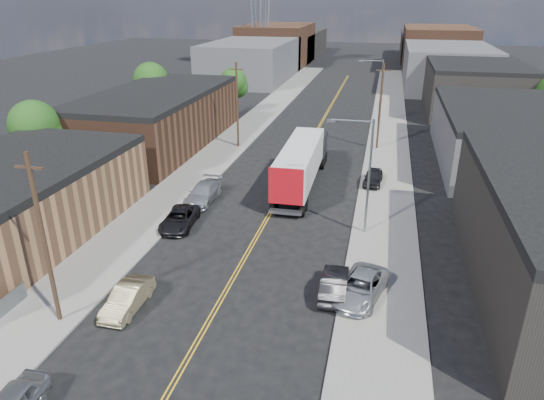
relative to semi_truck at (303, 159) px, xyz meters
The scene contains 29 objects.
ground 25.66m from the semi_truck, 93.37° to the left, with size 260.00×260.00×0.00m, color black.
centerline 10.89m from the semi_truck, 98.13° to the left, with size 0.32×120.00×0.01m, color gold.
sidewalk_left 15.40m from the semi_truck, 136.34° to the left, with size 5.00×140.00×0.15m, color slate.
sidewalk_right 13.42m from the semi_truck, 52.69° to the left, with size 5.00×140.00×0.15m, color slate.
warehouse_tan 25.55m from the semi_truck, 139.76° to the right, with size 12.00×22.00×5.60m.
warehouse_brown 21.71m from the semi_truck, 154.03° to the left, with size 12.00×26.00×6.60m.
industrial_right_b 23.51m from the semi_truck, 29.29° to the left, with size 14.00×24.00×6.10m.
industrial_right_c 42.76m from the semi_truck, 61.34° to the left, with size 14.00×22.00×7.60m.
skyline_left_a 64.22m from the semi_truck, 109.56° to the left, with size 16.00×30.00×8.00m, color #3E3E41.
skyline_right_a 63.28m from the semi_truck, 73.00° to the left, with size 16.00×30.00×8.00m, color #3E3E41.
skyline_left_b 88.20m from the semi_truck, 104.12° to the left, with size 16.00×26.00×10.00m, color #482B1C.
skyline_right_b 87.51m from the semi_truck, 77.79° to the left, with size 16.00×26.00×10.00m, color #482B1C.
skyline_left_c 107.67m from the semi_truck, 101.52° to the left, with size 16.00×40.00×7.00m, color black.
skyline_right_c 107.11m from the semi_truck, 80.05° to the left, with size 16.00×40.00×7.00m, color black.
streetlight_near 11.64m from the semi_truck, 57.31° to the right, with size 3.39×0.25×9.00m.
streetlight_far 26.37m from the semi_truck, 76.55° to the left, with size 3.39×0.25×9.00m.
utility_pole_left_near 26.48m from the semi_truck, 111.60° to the right, with size 1.60×0.26×10.00m.
utility_pole_left_far 14.54m from the semi_truck, 132.74° to the left, with size 1.60×0.26×10.00m.
utility_pole_right 15.30m from the semi_truck, 63.60° to the left, with size 1.60×0.26×10.00m.
tree_left_near 25.97m from the semi_truck, 169.97° to the right, with size 4.85×4.76×7.91m.
tree_left_mid 32.81m from the semi_truck, 141.14° to the left, with size 5.10×5.04×8.37m.
tree_left_far 31.61m from the semi_truck, 119.32° to the left, with size 4.35×4.20×6.97m.
semi_truck is the anchor object (origin of this frame).
car_left_b 23.53m from the semi_truck, 106.09° to the right, with size 1.52×4.36×1.44m, color #827955.
car_left_c 14.17m from the semi_truck, 124.21° to the right, with size 2.29×4.97×1.38m, color black.
car_left_d 10.21m from the semi_truck, 141.72° to the right, with size 2.22×5.46×1.59m, color #A7A8AC.
car_right_oncoming 19.11m from the semi_truck, 74.46° to the right, with size 1.57×4.51×1.49m, color black.
car_right_lot_a 19.75m from the semi_truck, 70.05° to the right, with size 2.39×5.19×1.44m, color #B3B6B8.
car_right_lot_c 6.99m from the semi_truck, ahead, with size 1.65×4.09×1.39m, color black.
Camera 1 is at (8.60, -9.31, 17.04)m, focal length 32.00 mm.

